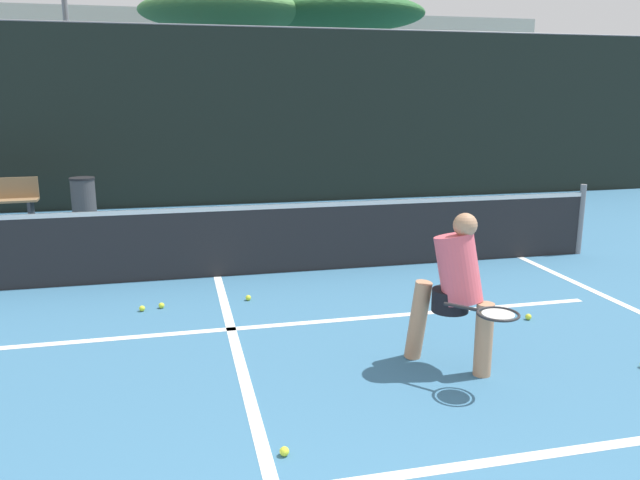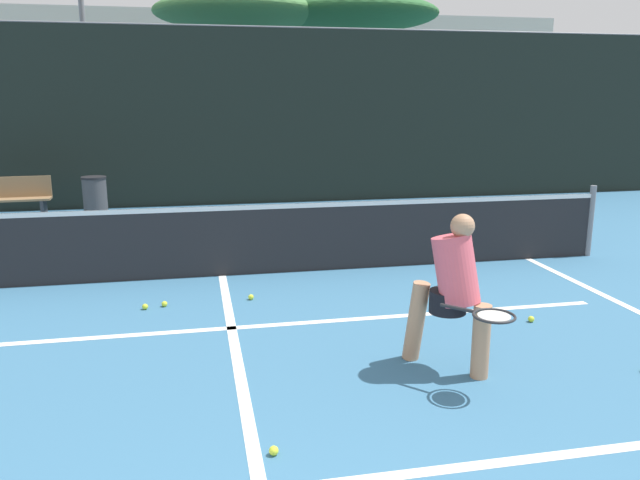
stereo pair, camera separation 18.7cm
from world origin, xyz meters
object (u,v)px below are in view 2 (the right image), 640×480
at_px(player_practicing, 453,288).
at_px(courtside_bench, 11,198).
at_px(parked_car, 115,164).
at_px(trash_bin, 95,199).

relative_size(player_practicing, courtside_bench, 0.96).
height_order(player_practicing, parked_car, player_practicing).
bearing_deg(courtside_bench, trash_bin, -14.97).
height_order(trash_bin, parked_car, parked_car).
distance_m(trash_bin, parked_car, 5.29).
bearing_deg(trash_bin, courtside_bench, 167.93).
bearing_deg(player_practicing, courtside_bench, 172.88).
xyz_separation_m(player_practicing, parked_car, (-4.22, 12.87, -0.18)).
relative_size(trash_bin, parked_car, 0.20).
height_order(player_practicing, trash_bin, player_practicing).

